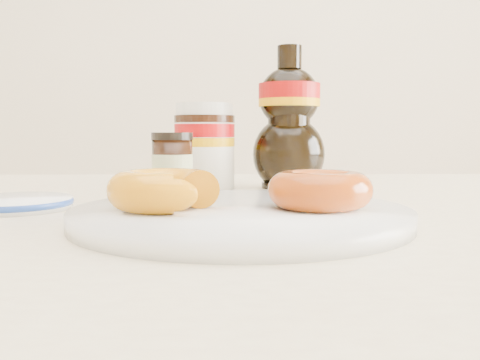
{
  "coord_description": "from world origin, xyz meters",
  "views": [
    {
      "loc": [
        -0.02,
        -0.5,
        0.83
      ],
      "look_at": [
        -0.02,
        0.02,
        0.79
      ],
      "focal_mm": 40.0,
      "sensor_mm": 36.0,
      "label": 1
    }
  ],
  "objects_px": {
    "dining_table": "(254,277)",
    "plate": "(241,215)",
    "nutella_jar": "(205,143)",
    "blue_rim_saucer": "(14,203)",
    "syrup_bottle": "(289,118)",
    "dark_jar": "(172,166)",
    "donut_bitten": "(164,190)",
    "donut_whole": "(320,190)"
  },
  "relations": [
    {
      "from": "syrup_bottle",
      "to": "blue_rim_saucer",
      "type": "distance_m",
      "value": 0.4
    },
    {
      "from": "plate",
      "to": "blue_rim_saucer",
      "type": "height_order",
      "value": "plate"
    },
    {
      "from": "dining_table",
      "to": "dark_jar",
      "type": "bearing_deg",
      "value": 149.31
    },
    {
      "from": "nutella_jar",
      "to": "dining_table",
      "type": "bearing_deg",
      "value": -70.15
    },
    {
      "from": "dark_jar",
      "to": "donut_bitten",
      "type": "bearing_deg",
      "value": -85.62
    },
    {
      "from": "nutella_jar",
      "to": "plate",
      "type": "bearing_deg",
      "value": -81.06
    },
    {
      "from": "dining_table",
      "to": "blue_rim_saucer",
      "type": "height_order",
      "value": "blue_rim_saucer"
    },
    {
      "from": "donut_whole",
      "to": "nutella_jar",
      "type": "bearing_deg",
      "value": 110.58
    },
    {
      "from": "plate",
      "to": "syrup_bottle",
      "type": "bearing_deg",
      "value": 76.58
    },
    {
      "from": "dark_jar",
      "to": "donut_whole",
      "type": "bearing_deg",
      "value": -51.84
    },
    {
      "from": "dark_jar",
      "to": "blue_rim_saucer",
      "type": "bearing_deg",
      "value": -150.31
    },
    {
      "from": "nutella_jar",
      "to": "blue_rim_saucer",
      "type": "relative_size",
      "value": 1.02
    },
    {
      "from": "dining_table",
      "to": "nutella_jar",
      "type": "height_order",
      "value": "nutella_jar"
    },
    {
      "from": "donut_whole",
      "to": "nutella_jar",
      "type": "xyz_separation_m",
      "value": [
        -0.12,
        0.31,
        0.04
      ]
    },
    {
      "from": "dining_table",
      "to": "syrup_bottle",
      "type": "distance_m",
      "value": 0.27
    },
    {
      "from": "plate",
      "to": "donut_bitten",
      "type": "height_order",
      "value": "donut_bitten"
    },
    {
      "from": "dining_table",
      "to": "donut_bitten",
      "type": "bearing_deg",
      "value": -120.73
    },
    {
      "from": "dark_jar",
      "to": "dining_table",
      "type": "bearing_deg",
      "value": -30.69
    },
    {
      "from": "donut_bitten",
      "to": "nutella_jar",
      "type": "height_order",
      "value": "nutella_jar"
    },
    {
      "from": "dining_table",
      "to": "dark_jar",
      "type": "xyz_separation_m",
      "value": [
        -0.1,
        0.06,
        0.12
      ]
    },
    {
      "from": "syrup_bottle",
      "to": "dark_jar",
      "type": "height_order",
      "value": "syrup_bottle"
    },
    {
      "from": "donut_whole",
      "to": "nutella_jar",
      "type": "height_order",
      "value": "nutella_jar"
    },
    {
      "from": "dining_table",
      "to": "dark_jar",
      "type": "relative_size",
      "value": 17.13
    },
    {
      "from": "donut_whole",
      "to": "dark_jar",
      "type": "xyz_separation_m",
      "value": [
        -0.15,
        0.19,
        0.01
      ]
    },
    {
      "from": "donut_bitten",
      "to": "plate",
      "type": "bearing_deg",
      "value": 0.57
    },
    {
      "from": "syrup_bottle",
      "to": "dark_jar",
      "type": "distance_m",
      "value": 0.21
    },
    {
      "from": "nutella_jar",
      "to": "syrup_bottle",
      "type": "relative_size",
      "value": 0.6
    },
    {
      "from": "plate",
      "to": "dark_jar",
      "type": "distance_m",
      "value": 0.21
    },
    {
      "from": "syrup_bottle",
      "to": "dark_jar",
      "type": "xyz_separation_m",
      "value": [
        -0.16,
        -0.13,
        -0.06
      ]
    },
    {
      "from": "dining_table",
      "to": "dark_jar",
      "type": "distance_m",
      "value": 0.17
    },
    {
      "from": "dark_jar",
      "to": "nutella_jar",
      "type": "bearing_deg",
      "value": 74.76
    },
    {
      "from": "donut_bitten",
      "to": "blue_rim_saucer",
      "type": "distance_m",
      "value": 0.21
    },
    {
      "from": "syrup_bottle",
      "to": "blue_rim_saucer",
      "type": "relative_size",
      "value": 1.7
    },
    {
      "from": "nutella_jar",
      "to": "blue_rim_saucer",
      "type": "bearing_deg",
      "value": -132.08
    },
    {
      "from": "plate",
      "to": "syrup_bottle",
      "type": "xyz_separation_m",
      "value": [
        0.07,
        0.31,
        0.1
      ]
    },
    {
      "from": "donut_bitten",
      "to": "nutella_jar",
      "type": "distance_m",
      "value": 0.32
    },
    {
      "from": "dining_table",
      "to": "blue_rim_saucer",
      "type": "relative_size",
      "value": 11.48
    },
    {
      "from": "plate",
      "to": "donut_whole",
      "type": "relative_size",
      "value": 3.27
    },
    {
      "from": "donut_bitten",
      "to": "dining_table",
      "type": "bearing_deg",
      "value": 49.84
    },
    {
      "from": "nutella_jar",
      "to": "donut_bitten",
      "type": "bearing_deg",
      "value": -93.23
    },
    {
      "from": "dining_table",
      "to": "plate",
      "type": "relative_size",
      "value": 4.67
    },
    {
      "from": "donut_bitten",
      "to": "nutella_jar",
      "type": "bearing_deg",
      "value": 77.34
    }
  ]
}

